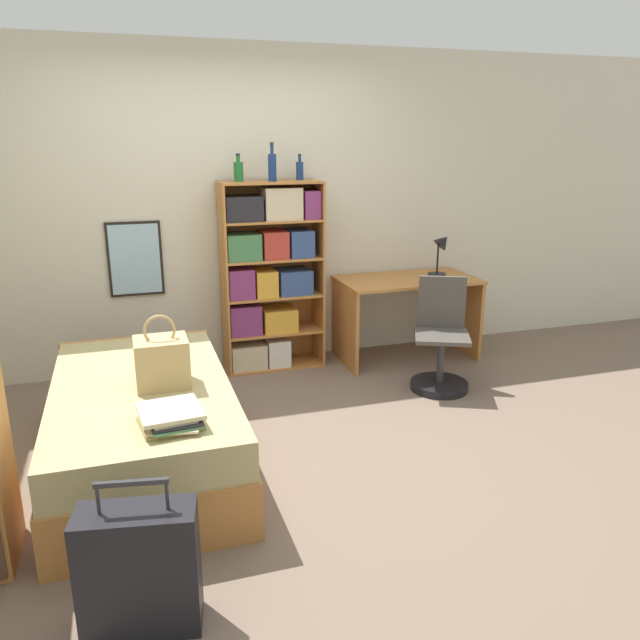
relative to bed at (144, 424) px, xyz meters
The scene contains 13 objects.
ground_plane 0.82m from the bed, ahead, with size 14.00×14.00×0.00m, color #756051.
wall_back 2.08m from the bed, 64.71° to the left, with size 10.00×0.09×2.60m.
bed is the anchor object (origin of this frame).
handbag 0.43m from the bed, 34.19° to the right, with size 0.29×0.25×0.42m.
book_stack_on_bed 0.71m from the bed, 78.40° to the right, with size 0.32×0.36×0.09m.
suitcase 1.33m from the bed, 93.22° to the right, with size 0.49×0.28×0.66m.
bookcase 1.86m from the bed, 52.31° to the left, with size 0.81×0.35×1.55m.
bottle_green 2.17m from the bed, 58.40° to the left, with size 0.07×0.07×0.21m.
bottle_brown 2.27m from the bed, 50.37° to the left, with size 0.07×0.07×0.30m.
bottle_clear 2.43m from the bed, 46.42° to the left, with size 0.06×0.06×0.20m.
desk 2.62m from the bed, 28.90° to the left, with size 1.18×0.65×0.71m.
desk_lamp 3.01m from the bed, 26.47° to the left, with size 0.21×0.16×0.38m.
desk_chair 2.30m from the bed, 13.62° to the left, with size 0.53×0.53×0.86m.
Camera 1 is at (-0.80, -3.48, 1.88)m, focal length 35.00 mm.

